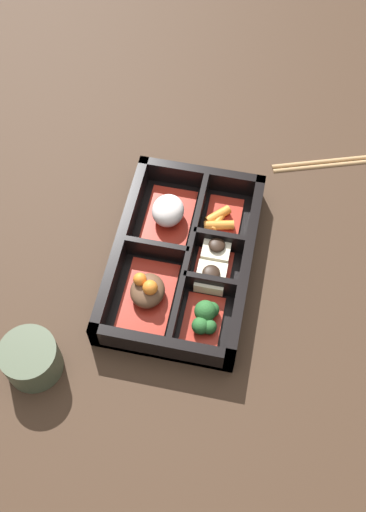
{
  "coord_description": "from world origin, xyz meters",
  "views": [
    {
      "loc": [
        -0.42,
        -0.09,
        0.76
      ],
      "look_at": [
        0.0,
        0.0,
        0.03
      ],
      "focal_mm": 42.0,
      "sensor_mm": 36.0,
      "label": 1
    }
  ],
  "objects": [
    {
      "name": "ground_plane",
      "position": [
        0.0,
        0.0,
        0.0
      ],
      "size": [
        3.0,
        3.0,
        0.0
      ],
      "primitive_type": "plane",
      "color": "#382619"
    },
    {
      "name": "bento_base",
      "position": [
        0.0,
        0.0,
        0.01
      ],
      "size": [
        0.3,
        0.19,
        0.01
      ],
      "color": "black",
      "rests_on": "ground_plane"
    },
    {
      "name": "bento_rim",
      "position": [
        -0.0,
        -0.0,
        0.02
      ],
      "size": [
        0.3,
        0.19,
        0.05
      ],
      "color": "black",
      "rests_on": "ground_plane"
    },
    {
      "name": "bowl_stew",
      "position": [
        -0.07,
        0.04,
        0.03
      ],
      "size": [
        0.11,
        0.07,
        0.05
      ],
      "color": "maroon",
      "rests_on": "bento_base"
    },
    {
      "name": "bowl_rice",
      "position": [
        0.07,
        0.04,
        0.03
      ],
      "size": [
        0.11,
        0.07,
        0.04
      ],
      "color": "maroon",
      "rests_on": "bento_base"
    },
    {
      "name": "bowl_greens",
      "position": [
        -0.09,
        -0.05,
        0.02
      ],
      "size": [
        0.07,
        0.05,
        0.03
      ],
      "color": "maroon",
      "rests_on": "bento_base"
    },
    {
      "name": "bowl_tofu",
      "position": [
        -0.0,
        -0.04,
        0.02
      ],
      "size": [
        0.09,
        0.05,
        0.03
      ],
      "color": "maroon",
      "rests_on": "bento_base"
    },
    {
      "name": "bowl_carrots",
      "position": [
        0.08,
        -0.04,
        0.02
      ],
      "size": [
        0.08,
        0.05,
        0.02
      ],
      "color": "maroon",
      "rests_on": "bento_base"
    },
    {
      "name": "tea_cup",
      "position": [
        -0.19,
        0.16,
        0.03
      ],
      "size": [
        0.07,
        0.07,
        0.05
      ],
      "color": "#424C38",
      "rests_on": "ground_plane"
    },
    {
      "name": "chopsticks",
      "position": [
        0.24,
        -0.22,
        0.0
      ],
      "size": [
        0.09,
        0.23,
        0.01
      ],
      "color": "#A87F51",
      "rests_on": "ground_plane"
    }
  ]
}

